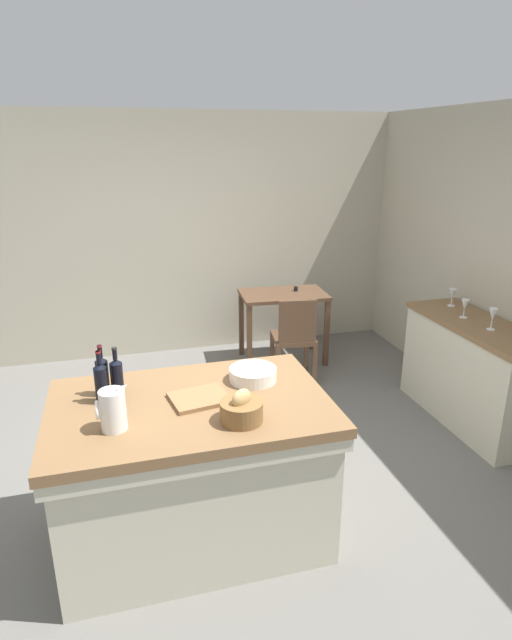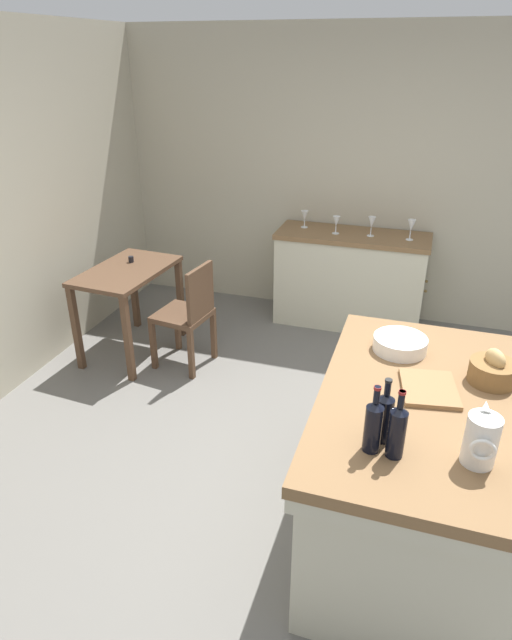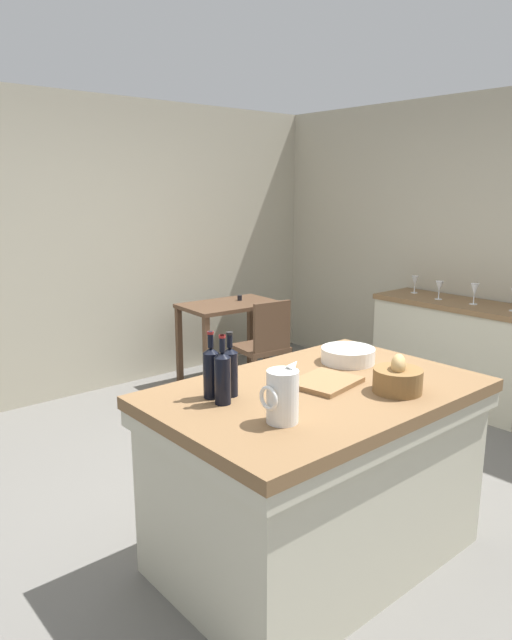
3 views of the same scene
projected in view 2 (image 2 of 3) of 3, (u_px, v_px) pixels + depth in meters
name	position (u px, v px, depth m)	size (l,w,h in m)	color
ground_plane	(329.00, 487.00, 3.27)	(6.76, 6.76, 0.00)	#66635E
wall_right	(392.00, 182.00, 4.91)	(0.12, 5.20, 2.60)	#B2AA93
island_table	(418.00, 465.00, 2.74)	(1.56, 1.02, 0.90)	brown
side_cabinet	(350.00, 279.00, 5.07)	(0.52, 1.39, 0.89)	brown
writing_desk	(128.00, 283.00, 4.49)	(0.94, 0.62, 0.81)	#513826
wooden_chair	(188.00, 313.00, 4.35)	(0.45, 0.45, 0.89)	#513826
pitcher	(481.00, 440.00, 2.10)	(0.17, 0.13, 0.26)	white
wash_bowl	(400.00, 344.00, 2.94)	(0.29, 0.29, 0.08)	white
bread_basket	(493.00, 371.00, 2.65)	(0.23, 0.23, 0.18)	brown
cutting_board	(429.00, 389.00, 2.60)	(0.31, 0.26, 0.02)	olive
wine_bottle_dark	(384.00, 416.00, 2.23)	(0.07, 0.07, 0.30)	black
wine_bottle_amber	(373.00, 425.00, 2.17)	(0.07, 0.07, 0.31)	black
wine_bottle_green	(397.00, 430.00, 2.14)	(0.07, 0.07, 0.31)	black
wine_glass_far_left	(411.00, 226.00, 4.66)	(0.07, 0.07, 0.18)	white
wine_glass_left	(372.00, 223.00, 4.76)	(0.07, 0.07, 0.17)	white
wine_glass_middle	(336.00, 222.00, 4.83)	(0.07, 0.07, 0.16)	white
wine_glass_right	(305.00, 216.00, 5.01)	(0.07, 0.07, 0.16)	white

